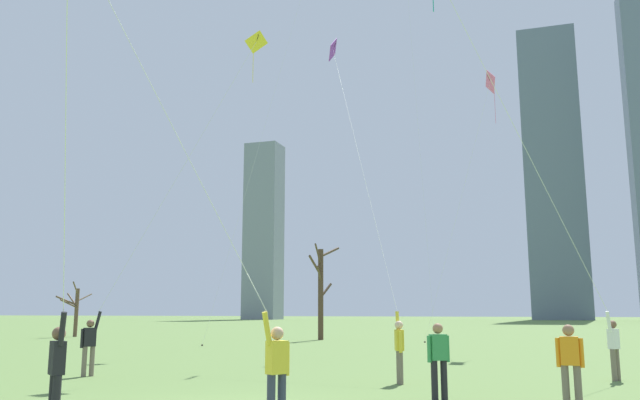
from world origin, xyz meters
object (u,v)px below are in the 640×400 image
(kite_flyer_foreground_left_yellow, at_px, (113,300))
(distant_kite_drifting_right_pink, at_px, (487,98))
(kite_flyer_midfield_center_teal, at_px, (597,309))
(bare_tree_center, at_px, (75,309))
(distant_kite_high_overhead_blue, at_px, (408,1))
(bystander_far_off_by_trees, at_px, (439,358))
(distant_kite_low_near_trees_green, at_px, (292,29))
(kite_flyer_midfield_right_red, at_px, (59,243))
(kite_flyer_midfield_left_purple, at_px, (380,262))
(kite_flyer_foreground_right_white, at_px, (190,189))
(bystander_strolling_midfield, at_px, (570,362))
(bare_tree_leftmost, at_px, (321,289))

(kite_flyer_foreground_left_yellow, relative_size, distant_kite_drifting_right_pink, 0.84)
(kite_flyer_midfield_center_teal, xyz_separation_m, distant_kite_drifting_right_pink, (-3.32, 15.77, 11.49))
(bare_tree_center, bearing_deg, kite_flyer_midfield_center_teal, -31.74)
(distant_kite_high_overhead_blue, relative_size, bare_tree_center, 6.19)
(bystander_far_off_by_trees, xyz_separation_m, distant_kite_low_near_trees_green, (-11.46, 21.58, 18.57))
(kite_flyer_midfield_right_red, height_order, bare_tree_center, kite_flyer_midfield_right_red)
(kite_flyer_midfield_left_purple, height_order, bare_tree_center, kite_flyer_midfield_left_purple)
(kite_flyer_foreground_right_white, relative_size, bystander_far_off_by_trees, 8.68)
(bystander_strolling_midfield, relative_size, distant_kite_low_near_trees_green, 0.07)
(bystander_strolling_midfield, xyz_separation_m, distant_kite_high_overhead_blue, (-7.04, 24.60, 20.63))
(bare_tree_leftmost, bearing_deg, bare_tree_center, -177.32)
(kite_flyer_midfield_left_purple, distance_m, distant_kite_drifting_right_pink, 18.96)
(kite_flyer_foreground_left_yellow, height_order, bare_tree_center, kite_flyer_foreground_left_yellow)
(kite_flyer_midfield_center_teal, relative_size, kite_flyer_foreground_left_yellow, 0.83)
(kite_flyer_foreground_left_yellow, height_order, bystander_far_off_by_trees, kite_flyer_foreground_left_yellow)
(kite_flyer_midfield_right_red, xyz_separation_m, bare_tree_leftmost, (-6.46, 32.70, 0.43))
(bystander_strolling_midfield, bearing_deg, distant_kite_low_near_trees_green, 122.50)
(kite_flyer_foreground_right_white, distance_m, bystander_strolling_midfield, 7.90)
(kite_flyer_foreground_left_yellow, height_order, bystander_strolling_midfield, kite_flyer_foreground_left_yellow)
(kite_flyer_midfield_center_teal, relative_size, distant_kite_high_overhead_blue, 0.42)
(kite_flyer_foreground_right_white, distance_m, distant_kite_low_near_trees_green, 31.70)
(kite_flyer_foreground_left_yellow, relative_size, bare_tree_center, 3.16)
(kite_flyer_midfield_left_purple, distance_m, bare_tree_leftmost, 23.40)
(distant_kite_high_overhead_blue, bearing_deg, distant_kite_low_near_trees_green, -159.89)
(kite_flyer_foreground_left_yellow, bearing_deg, kite_flyer_midfield_left_purple, 15.10)
(kite_flyer_midfield_left_purple, xyz_separation_m, kite_flyer_foreground_right_white, (-1.04, -9.64, 0.52))
(distant_kite_low_near_trees_green, xyz_separation_m, distant_kite_high_overhead_blue, (7.00, 2.56, 2.06))
(kite_flyer_midfield_right_red, height_order, kite_flyer_foreground_right_white, kite_flyer_foreground_right_white)
(bystander_far_off_by_trees, bearing_deg, kite_flyer_foreground_left_yellow, 164.82)
(kite_flyer_foreground_right_white, bearing_deg, bystander_far_off_by_trees, 55.02)
(kite_flyer_foreground_left_yellow, xyz_separation_m, bare_tree_center, (-19.74, 22.90, -0.15))
(kite_flyer_midfield_right_red, height_order, bare_tree_leftmost, kite_flyer_midfield_right_red)
(distant_kite_low_near_trees_green, distance_m, distant_kite_drifting_right_pink, 13.25)
(bare_tree_leftmost, bearing_deg, bystander_strolling_midfield, -63.04)
(kite_flyer_midfield_right_red, relative_size, distant_kite_low_near_trees_green, 0.43)
(bystander_far_off_by_trees, bearing_deg, kite_flyer_midfield_center_teal, 53.85)
(distant_kite_high_overhead_blue, bearing_deg, kite_flyer_midfield_center_teal, -67.18)
(distant_kite_low_near_trees_green, bearing_deg, distant_kite_high_overhead_blue, 20.11)
(kite_flyer_foreground_right_white, bearing_deg, kite_flyer_midfield_left_purple, 83.85)
(bare_tree_leftmost, bearing_deg, distant_kite_high_overhead_blue, -19.62)
(kite_flyer_midfield_center_teal, distance_m, bare_tree_leftmost, 26.18)
(distant_kite_low_near_trees_green, xyz_separation_m, bare_tree_leftmost, (0.32, 4.94, -16.17))
(kite_flyer_foreground_left_yellow, relative_size, bare_tree_leftmost, 2.02)
(kite_flyer_midfield_right_red, relative_size, bare_tree_center, 2.48)
(kite_flyer_midfield_center_teal, bearing_deg, kite_flyer_foreground_left_yellow, -170.93)
(kite_flyer_foreground_right_white, height_order, bare_tree_center, kite_flyer_foreground_right_white)
(kite_flyer_midfield_left_purple, bearing_deg, distant_kite_drifting_right_pink, 80.73)
(kite_flyer_foreground_right_white, distance_m, kite_flyer_foreground_left_yellow, 10.27)
(kite_flyer_foreground_right_white, bearing_deg, distant_kite_drifting_right_pink, 81.90)
(kite_flyer_midfield_right_red, xyz_separation_m, distant_kite_high_overhead_blue, (0.22, 30.32, 18.66))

